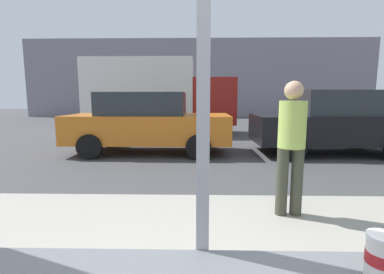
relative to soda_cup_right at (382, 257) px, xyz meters
The scene contains 9 objects.
ground_plane 8.21m from the soda_cup_right, 94.11° to the left, with size 60.00×60.00×0.00m, color #424244.
sidewalk_strip 2.07m from the soda_cup_right, 108.69° to the left, with size 16.00×2.80×0.11m, color #9E998E.
window_wall 1.05m from the soda_cup_right, 160.59° to the left, with size 3.08×0.20×2.90m.
building_facade_far 22.42m from the soda_cup_right, 91.50° to the left, with size 28.00×1.20×6.18m, color gray.
soda_cup_right is the anchor object (origin of this frame).
parked_car_orange 7.18m from the soda_cup_right, 106.29° to the left, with size 4.44×1.95×1.69m.
parked_car_black 7.55m from the soda_cup_right, 65.96° to the left, with size 4.10×2.06×1.74m.
box_truck 11.44m from the soda_cup_right, 101.95° to the left, with size 6.21×2.44×3.13m.
pedestrian 2.51m from the soda_cup_right, 78.17° to the left, with size 0.32×0.32×1.63m.
Camera 1 is at (-0.02, -0.98, 1.55)m, focal length 26.05 mm.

